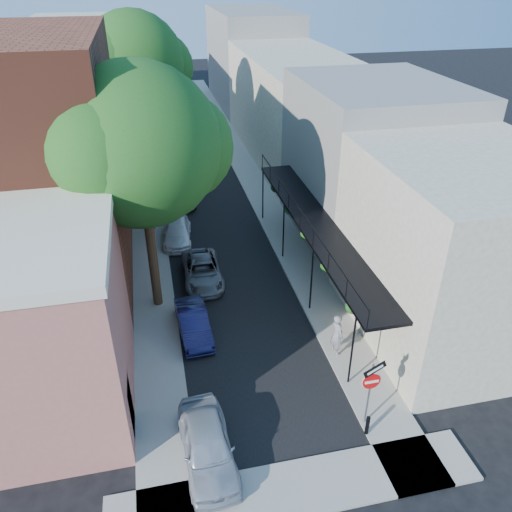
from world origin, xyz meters
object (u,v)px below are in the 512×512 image
oak_far (141,65)px  parked_car_a (207,446)px  bollard (367,425)px  parked_car_c (202,271)px  parked_car_d (177,232)px  pedestrian (337,334)px  oak_near (150,146)px  parked_car_b (193,323)px  sign_post (371,384)px  parked_car_e (184,192)px  oak_mid (145,116)px

oak_far → parked_car_a: (0.75, -26.55, -7.55)m
bollard → parked_car_c: parked_car_c is taller
parked_car_c → parked_car_d: bearing=102.2°
pedestrian → bollard: bearing=162.6°
oak_near → oak_far: (0.01, 17.01, 0.38)m
parked_car_b → bollard: bearing=-55.9°
pedestrian → oak_near: bearing=38.8°
parked_car_b → parked_car_a: bearing=-95.8°
sign_post → oak_far: oak_far is taller
parked_car_b → parked_car_e: size_ratio=0.88×
bollard → parked_car_d: 16.69m
parked_car_b → parked_car_d: parked_car_b is taller
sign_post → parked_car_a: sign_post is taller
parked_car_d → parked_car_e: 5.65m
oak_mid → pedestrian: size_ratio=5.21×
parked_car_a → oak_mid: bearing=89.9°
oak_mid → parked_car_a: bearing=-87.3°
bollard → parked_car_d: size_ratio=0.20×
sign_post → oak_far: (-6.51, 26.30, 6.22)m
parked_car_a → parked_car_d: size_ratio=1.05×
parked_car_a → parked_car_c: 11.01m
bollard → parked_car_e: 21.83m
pedestrian → sign_post: bearing=164.3°
pedestrian → parked_car_c: bearing=22.7°
pedestrian → parked_car_a: bearing=111.8°
parked_car_e → pedestrian: bearing=-68.3°
oak_mid → parked_car_a: (0.82, -17.51, -6.35)m
oak_far → sign_post: bearing=-76.1°
sign_post → parked_car_e: (-4.56, 20.91, -1.33)m
parked_car_c → parked_car_b: bearing=-101.4°
oak_near → parked_car_b: size_ratio=3.15×
sign_post → parked_car_b: 8.59m
bollard → parked_car_c: size_ratio=0.19×
parked_car_b → parked_car_c: size_ratio=0.85×
bollard → parked_car_b: size_ratio=0.22×
oak_far → parked_car_c: (1.95, -15.60, -7.67)m
parked_car_c → parked_car_d: size_ratio=1.09×
parked_car_c → pedestrian: bearing=-54.2°
oak_mid → parked_car_c: oak_mid is taller
oak_near → parked_car_d: 9.55m
sign_post → parked_car_b: (-5.49, 6.45, -1.44)m
parked_car_a → parked_car_e: parked_car_e is taller
sign_post → parked_car_c: bearing=113.1°
bollard → oak_far: 28.58m
oak_far → parked_car_c: size_ratio=2.80×
parked_car_b → oak_far: bearing=89.4°
oak_near → parked_car_b: bearing=-70.0°
oak_mid → oak_far: (0.06, 9.04, 1.20)m
oak_mid → parked_car_e: (2.02, 3.66, -6.35)m
oak_far → parked_car_a: 27.61m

